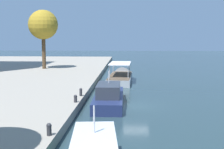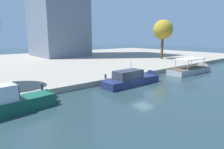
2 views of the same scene
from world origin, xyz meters
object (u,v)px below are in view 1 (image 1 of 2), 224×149
mooring_bollard_1 (75,98)px  tree_1 (44,25)px  motor_yacht_1 (109,97)px  tour_boat_2 (121,79)px  mooring_bollard_2 (81,92)px  mooring_bollard_0 (49,129)px

mooring_bollard_1 → tree_1: size_ratio=0.07×
motor_yacht_1 → mooring_bollard_1: motor_yacht_1 is taller
tree_1 → motor_yacht_1: bearing=-152.5°
tour_boat_2 → mooring_bollard_1: (-18.91, 3.77, 0.76)m
motor_yacht_1 → tour_boat_2: 15.76m
mooring_bollard_2 → motor_yacht_1: bearing=-88.6°
tour_boat_2 → tree_1: (10.15, 14.31, 8.42)m
mooring_bollard_1 → mooring_bollard_2: 3.09m
mooring_bollard_2 → tree_1: tree_1 is taller
motor_yacht_1 → tree_1: bearing=27.1°
mooring_bollard_1 → mooring_bollard_2: size_ratio=0.87×
motor_yacht_1 → mooring_bollard_1: bearing=136.6°
mooring_bollard_0 → tour_boat_2: bearing=-7.6°
mooring_bollard_1 → tour_boat_2: bearing=-11.3°
motor_yacht_1 → tree_1: tree_1 is taller
motor_yacht_1 → tour_boat_2: motor_yacht_1 is taller
mooring_bollard_0 → mooring_bollard_1: size_ratio=1.12×
motor_yacht_1 → mooring_bollard_1: (-3.17, 2.95, 0.49)m
tour_boat_2 → mooring_bollard_1: size_ratio=16.20×
tour_boat_2 → tree_1: size_ratio=1.07×
mooring_bollard_0 → tree_1: bearing=15.2°
mooring_bollard_1 → tree_1: tree_1 is taller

